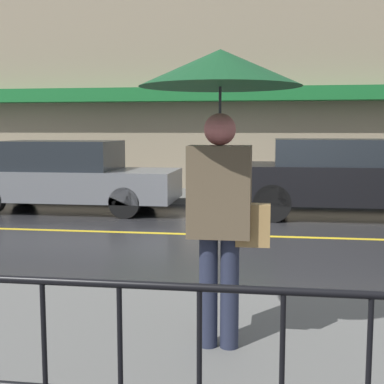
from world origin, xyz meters
name	(u,v)px	position (x,y,z in m)	size (l,w,h in m)	color
ground_plane	(262,236)	(0.00, 0.00, 0.00)	(80.00, 80.00, 0.00)	#262628
sidewalk_near	(250,370)	(0.00, -5.00, 0.07)	(28.00, 3.19, 0.14)	#60605E
sidewalk_far	(265,197)	(0.00, 4.45, 0.07)	(28.00, 2.09, 0.14)	#60605E
lane_marking	(262,236)	(0.00, 0.00, 0.00)	(25.20, 0.12, 0.01)	gold
building_storefront	(267,81)	(0.00, 5.62, 2.96)	(28.00, 0.85, 5.96)	gray
railing_foreground	(240,363)	(0.00, -6.35, 0.73)	(12.00, 0.04, 0.93)	black
pedestrian	(221,109)	(-0.23, -4.80, 1.86)	(1.13, 1.13, 2.12)	#23283D
car_grey	(67,176)	(-4.11, 2.15, 0.74)	(4.52, 1.71, 1.47)	slate
car_black	(342,177)	(1.50, 2.15, 0.79)	(4.45, 1.74, 1.52)	black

